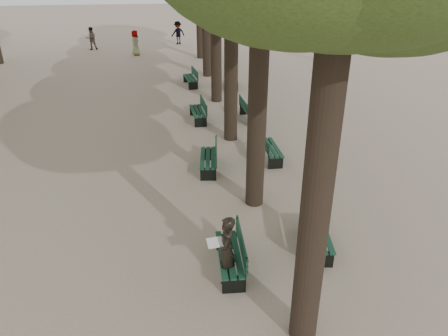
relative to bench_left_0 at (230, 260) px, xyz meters
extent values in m
plane|color=tan|center=(-0.37, -0.07, -0.27)|extent=(120.00, 120.00, 0.00)
cylinder|color=#33261C|center=(1.13, -2.07, 3.48)|extent=(0.52, 0.52, 7.50)
cylinder|color=#33261C|center=(1.13, 2.93, 3.48)|extent=(0.52, 0.52, 7.50)
cylinder|color=#33261C|center=(1.13, 7.93, 3.48)|extent=(0.52, 0.52, 7.50)
cylinder|color=#33261C|center=(1.13, 12.93, 3.48)|extent=(0.52, 0.52, 7.50)
cylinder|color=#33261C|center=(1.13, 17.93, 3.48)|extent=(0.52, 0.52, 7.50)
cylinder|color=#33261C|center=(1.13, 22.93, 3.48)|extent=(0.52, 0.52, 7.50)
cube|color=black|center=(-0.02, 0.00, -0.05)|extent=(0.58, 1.82, 0.45)
cube|color=#0D3123|center=(-0.02, 0.00, 0.18)|extent=(0.60, 1.82, 0.04)
cube|color=#0D3123|center=(0.26, -0.01, 0.45)|extent=(0.10, 1.80, 0.40)
cube|color=black|center=(-0.02, 5.27, -0.05)|extent=(0.71, 1.85, 0.45)
cube|color=#0D3123|center=(-0.02, 5.27, 0.18)|extent=(0.73, 1.85, 0.04)
cube|color=#0D3123|center=(0.26, 5.24, 0.45)|extent=(0.24, 1.79, 0.40)
cube|color=black|center=(-0.02, 10.15, -0.05)|extent=(0.65, 1.83, 0.45)
cube|color=#0D3123|center=(-0.02, 10.15, 0.18)|extent=(0.67, 1.83, 0.04)
cube|color=#0D3123|center=(0.26, 10.17, 0.45)|extent=(0.17, 1.80, 0.40)
cube|color=black|center=(-0.02, 15.84, -0.05)|extent=(0.75, 1.85, 0.45)
cube|color=#0D3123|center=(-0.02, 15.84, 0.18)|extent=(0.77, 1.85, 0.04)
cube|color=#0D3123|center=(0.26, 15.87, 0.45)|extent=(0.27, 1.79, 0.40)
cube|color=black|center=(2.28, 0.58, -0.05)|extent=(0.75, 1.85, 0.45)
cube|color=#0D3123|center=(2.28, 0.58, 0.18)|extent=(0.77, 1.86, 0.04)
cube|color=#0D3123|center=(2.01, 0.61, 0.45)|extent=(0.28, 1.79, 0.40)
cube|color=black|center=(2.28, 5.85, -0.05)|extent=(0.57, 1.81, 0.45)
cube|color=#0D3123|center=(2.28, 5.85, 0.18)|extent=(0.59, 1.81, 0.04)
cube|color=#0D3123|center=(2.00, 5.84, 0.45)|extent=(0.09, 1.80, 0.40)
cube|color=black|center=(2.28, 9.96, -0.05)|extent=(0.63, 1.83, 0.45)
cube|color=#0D3123|center=(2.28, 9.96, 0.18)|extent=(0.65, 1.83, 0.04)
cube|color=#0D3123|center=(2.00, 9.94, 0.45)|extent=(0.15, 1.80, 0.40)
cube|color=black|center=(2.28, 15.13, -0.05)|extent=(0.69, 1.84, 0.45)
cube|color=#0D3123|center=(2.28, 15.13, 0.18)|extent=(0.71, 1.84, 0.04)
cube|color=#0D3123|center=(2.00, 15.15, 0.45)|extent=(0.21, 1.80, 0.40)
imported|color=black|center=(-0.13, -0.35, 0.55)|extent=(0.46, 0.71, 1.64)
cube|color=white|center=(-0.38, -0.35, 0.78)|extent=(0.37, 0.29, 0.12)
imported|color=#262628|center=(-6.86, 26.93, 0.56)|extent=(0.87, 0.56, 1.65)
imported|color=#262628|center=(-3.42, 24.41, 0.60)|extent=(0.56, 0.91, 1.74)
imported|color=#262628|center=(-0.26, 28.33, 0.61)|extent=(1.19, 0.76, 1.77)
imported|color=#262628|center=(9.18, 20.97, 0.69)|extent=(1.17, 0.85, 1.92)
camera|label=1|loc=(-1.16, -8.02, 6.39)|focal=35.00mm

